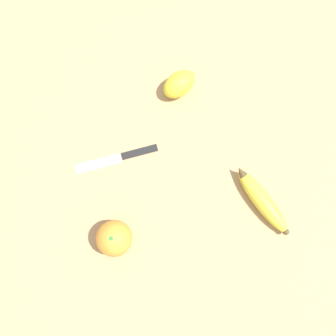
# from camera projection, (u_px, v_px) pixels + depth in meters

# --- Properties ---
(ground_plane) EXTENTS (3.00, 3.00, 0.00)m
(ground_plane) POSITION_uv_depth(u_px,v_px,m) (163.00, 176.00, 0.75)
(ground_plane) COLOR tan
(banana) EXTENTS (0.06, 0.18, 0.04)m
(banana) POSITION_uv_depth(u_px,v_px,m) (262.00, 200.00, 0.72)
(banana) COLOR yellow
(banana) RESTS_ON ground_plane
(orange) EXTENTS (0.08, 0.08, 0.08)m
(orange) POSITION_uv_depth(u_px,v_px,m) (114.00, 238.00, 0.68)
(orange) COLOR orange
(orange) RESTS_ON ground_plane
(lemon) EXTENTS (0.09, 0.06, 0.06)m
(lemon) POSITION_uv_depth(u_px,v_px,m) (179.00, 84.00, 0.76)
(lemon) COLOR yellow
(lemon) RESTS_ON ground_plane
(paring_knife) EXTENTS (0.18, 0.11, 0.01)m
(paring_knife) POSITION_uv_depth(u_px,v_px,m) (119.00, 158.00, 0.75)
(paring_knife) COLOR silver
(paring_knife) RESTS_ON ground_plane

